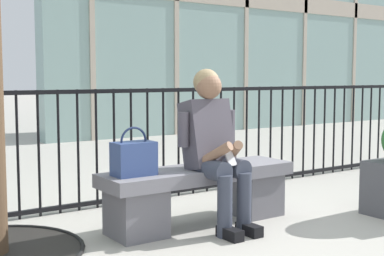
# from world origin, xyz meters

# --- Properties ---
(ground_plane) EXTENTS (60.00, 60.00, 0.00)m
(ground_plane) POSITION_xyz_m (0.00, 0.00, 0.00)
(ground_plane) COLOR #B2ADA3
(stone_bench) EXTENTS (1.60, 0.44, 0.45)m
(stone_bench) POSITION_xyz_m (0.00, 0.00, 0.27)
(stone_bench) COLOR slate
(stone_bench) RESTS_ON ground
(seated_person_with_phone) EXTENTS (0.52, 0.66, 1.21)m
(seated_person_with_phone) POSITION_xyz_m (0.04, -0.13, 0.65)
(seated_person_with_phone) COLOR #383D4C
(seated_person_with_phone) RESTS_ON ground
(handbag_on_bench) EXTENTS (0.30, 0.18, 0.35)m
(handbag_on_bench) POSITION_xyz_m (-0.58, -0.01, 0.58)
(handbag_on_bench) COLOR #33477F
(handbag_on_bench) RESTS_ON stone_bench
(plaza_railing) EXTENTS (9.44, 0.04, 1.05)m
(plaza_railing) POSITION_xyz_m (-0.00, 0.95, 0.53)
(plaza_railing) COLOR black
(plaza_railing) RESTS_ON ground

